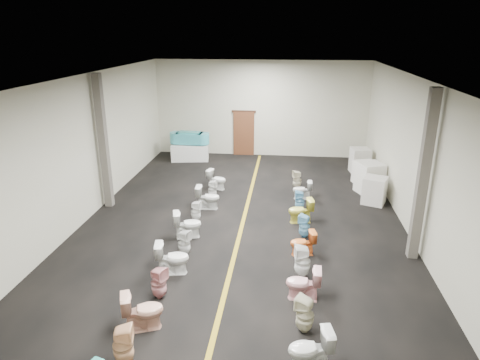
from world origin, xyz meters
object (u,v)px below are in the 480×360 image
(toilet_left_1, at_px, (123,345))
(toilet_right_10, at_px, (297,180))
(toilet_left_5, at_px, (184,243))
(toilet_left_8, at_px, (208,197))
(toilet_right_9, at_px, (302,190))
(toilet_right_3, at_px, (303,284))
(toilet_right_8, at_px, (300,201))
(display_table, at_px, (190,152))
(toilet_right_1, at_px, (310,350))
(toilet_left_9, at_px, (212,189))
(toilet_left_10, at_px, (217,179))
(appliance_crate_c, at_px, (365,173))
(toilet_left_3, at_px, (159,283))
(toilet_right_4, at_px, (302,261))
(toilet_right_6, at_px, (304,226))
(appliance_crate_a, at_px, (374,190))
(toilet_left_6, at_px, (187,224))
(toilet_left_4, at_px, (172,258))
(toilet_right_7, at_px, (301,211))
(toilet_right_5, at_px, (303,243))
(toilet_right_2, at_px, (305,315))
(appliance_crate_b, at_px, (370,178))
(bathtub, at_px, (190,138))
(toilet_left_7, at_px, (196,211))
(toilet_left_2, at_px, (143,311))
(appliance_crate_d, at_px, (360,161))

(toilet_left_1, xyz_separation_m, toilet_right_10, (3.22, 9.60, -0.05))
(toilet_left_5, xyz_separation_m, toilet_left_8, (0.04, 3.23, 0.04))
(toilet_left_1, relative_size, toilet_right_9, 1.19)
(toilet_right_3, bearing_deg, toilet_right_8, -177.52)
(display_table, bearing_deg, toilet_right_9, -40.63)
(toilet_right_1, bearing_deg, display_table, -169.98)
(toilet_left_9, relative_size, toilet_left_10, 0.91)
(toilet_left_9, height_order, toilet_right_8, toilet_right_8)
(appliance_crate_c, xyz_separation_m, toilet_left_3, (-5.85, -8.37, -0.06))
(toilet_right_4, distance_m, toilet_right_6, 2.17)
(toilet_right_9, bearing_deg, toilet_left_3, -28.45)
(toilet_right_4, bearing_deg, toilet_right_10, 173.01)
(appliance_crate_a, relative_size, toilet_left_6, 1.16)
(toilet_left_3, relative_size, toilet_right_6, 1.09)
(toilet_left_4, distance_m, toilet_right_4, 3.21)
(toilet_right_7, bearing_deg, toilet_left_5, -63.69)
(toilet_left_10, bearing_deg, toilet_right_5, -130.00)
(display_table, bearing_deg, toilet_left_3, -80.83)
(appliance_crate_a, bearing_deg, toilet_left_10, 171.99)
(toilet_right_2, height_order, toilet_right_10, toilet_right_2)
(toilet_left_4, bearing_deg, toilet_right_8, -47.62)
(appliance_crate_b, xyz_separation_m, toilet_left_9, (-5.72, -1.23, -0.23))
(toilet_right_2, height_order, toilet_right_9, toilet_right_2)
(bathtub, bearing_deg, display_table, 2.59)
(toilet_left_3, xyz_separation_m, toilet_left_6, (-0.05, 3.04, 0.02))
(toilet_left_10, relative_size, toilet_right_9, 1.09)
(appliance_crate_a, distance_m, toilet_right_7, 3.22)
(toilet_right_6, xyz_separation_m, toilet_right_10, (-0.16, 4.11, 0.00))
(appliance_crate_c, xyz_separation_m, toilet_right_5, (-2.57, -6.00, -0.11))
(toilet_right_3, bearing_deg, toilet_left_7, -136.81)
(toilet_left_5, relative_size, toilet_right_3, 0.93)
(toilet_left_2, distance_m, toilet_right_7, 6.42)
(toilet_right_1, bearing_deg, toilet_left_6, -157.03)
(toilet_left_8, relative_size, toilet_right_4, 0.95)
(display_table, relative_size, toilet_left_2, 2.03)
(toilet_left_10, height_order, toilet_right_2, toilet_right_2)
(toilet_right_8, bearing_deg, bathtub, -139.44)
(toilet_right_1, bearing_deg, toilet_right_4, 169.50)
(appliance_crate_d, height_order, toilet_left_9, appliance_crate_d)
(appliance_crate_c, height_order, toilet_left_9, appliance_crate_c)
(toilet_right_1, bearing_deg, appliance_crate_b, 152.76)
(toilet_left_3, distance_m, toilet_left_5, 1.99)
(toilet_left_10, bearing_deg, toilet_right_4, -135.56)
(toilet_right_8, bearing_deg, toilet_right_5, -1.48)
(toilet_left_1, distance_m, toilet_right_9, 9.19)
(toilet_left_1, xyz_separation_m, toilet_left_3, (0.04, 2.07, -0.02))
(toilet_right_8, bearing_deg, toilet_left_3, -33.00)
(appliance_crate_c, relative_size, toilet_right_5, 1.31)
(toilet_right_3, height_order, toilet_right_7, toilet_right_3)
(toilet_left_2, xyz_separation_m, toilet_right_10, (3.20, 8.60, -0.06))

